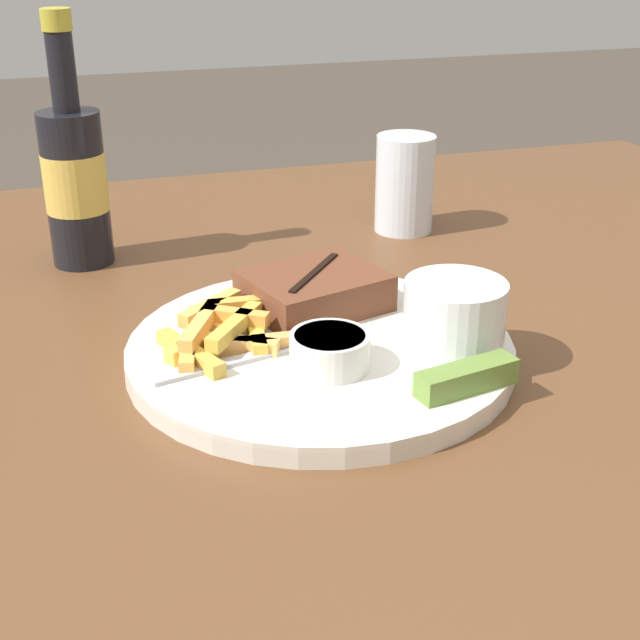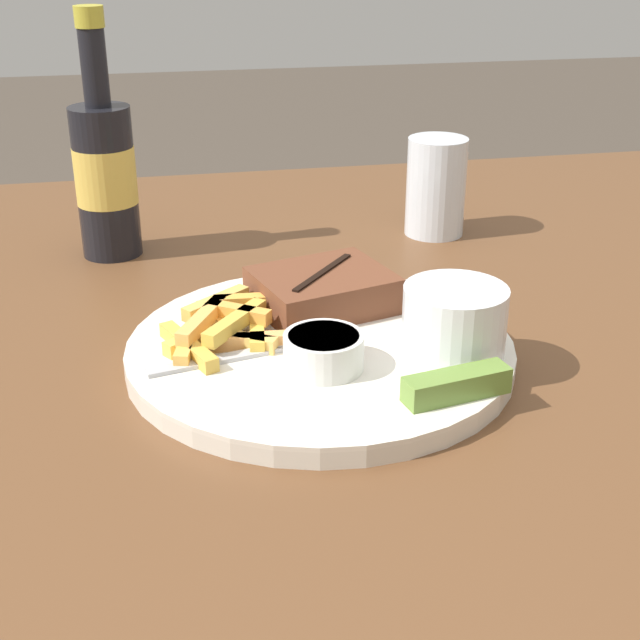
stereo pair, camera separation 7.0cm
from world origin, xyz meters
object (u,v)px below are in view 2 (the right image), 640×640
coleslaw_cup (455,317)px  dinner_plate (320,351)px  steak_portion (323,290)px  pickle_spear (457,385)px  dipping_sauce_cup (324,350)px  drinking_glass (436,187)px  beer_bottle (105,172)px  fork_utensil (222,359)px

coleslaw_cup → dinner_plate: bearing=157.8°
steak_portion → pickle_spear: bearing=-70.2°
dipping_sauce_cup → drinking_glass: size_ratio=0.57×
beer_bottle → drinking_glass: beer_bottle is taller
beer_bottle → dipping_sauce_cup: bearing=-64.0°
coleslaw_cup → beer_bottle: (-0.27, 0.34, 0.04)m
drinking_glass → coleslaw_cup: bearing=-105.5°
dipping_sauce_cup → fork_utensil: 0.08m
pickle_spear → beer_bottle: 0.48m
steak_portion → dipping_sauce_cup: bearing=-101.0°
dinner_plate → fork_utensil: bearing=-167.4°
fork_utensil → dinner_plate: bearing=0.0°
steak_portion → coleslaw_cup: (0.09, -0.11, 0.02)m
beer_bottle → drinking_glass: 0.37m
pickle_spear → fork_utensil: size_ratio=0.64×
dinner_plate → drinking_glass: drinking_glass is taller
steak_portion → pickle_spear: (0.06, -0.18, -0.01)m
pickle_spear → fork_utensil: pickle_spear is taller
dipping_sauce_cup → beer_bottle: size_ratio=0.24×
pickle_spear → beer_bottle: size_ratio=0.33×
steak_portion → fork_utensil: size_ratio=1.03×
pickle_spear → drinking_glass: (0.11, 0.40, 0.03)m
pickle_spear → drinking_glass: size_ratio=0.76×
drinking_glass → dipping_sauce_cup: bearing=-120.6°
dinner_plate → drinking_glass: 0.35m
coleslaw_cup → drinking_glass: 0.35m
dinner_plate → dipping_sauce_cup: size_ratio=5.09×
dipping_sauce_cup → drinking_glass: (0.20, 0.34, 0.02)m
pickle_spear → drinking_glass: 0.42m
dinner_plate → drinking_glass: size_ratio=2.88×
coleslaw_cup → pickle_spear: (-0.02, -0.07, -0.02)m
fork_utensil → steak_portion: bearing=28.8°
coleslaw_cup → dipping_sauce_cup: 0.11m
coleslaw_cup → dipping_sauce_cup: bearing=-177.6°
steak_portion → beer_bottle: size_ratio=0.53×
dinner_plate → drinking_glass: (0.19, 0.29, 0.05)m
dinner_plate → fork_utensil: size_ratio=2.42×
steak_portion → dipping_sauce_cup: size_ratio=2.16×
steak_portion → fork_utensil: steak_portion is taller
steak_portion → drinking_glass: size_ratio=1.22×
steak_portion → drinking_glass: drinking_glass is taller
dinner_plate → pickle_spear: 0.14m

